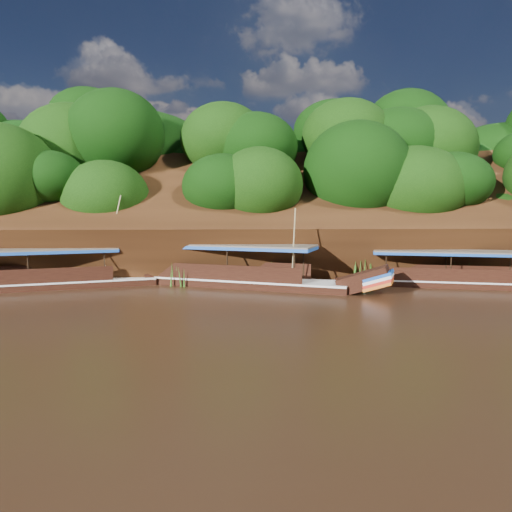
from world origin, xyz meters
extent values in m
plane|color=black|center=(0.00, 0.00, 0.00)|extent=(160.00, 160.00, 0.00)
cube|color=black|center=(0.00, 16.00, 3.50)|extent=(120.00, 16.12, 13.64)
cube|color=black|center=(0.00, 26.00, 0.00)|extent=(120.00, 24.00, 12.00)
ellipsoid|color=#11420B|center=(-6.00, 15.00, 3.50)|extent=(18.00, 8.00, 6.40)
ellipsoid|color=#11420B|center=(0.00, 23.00, 9.20)|extent=(24.00, 11.00, 8.40)
cube|color=black|center=(12.96, 7.66, 0.00)|extent=(12.26, 5.18, 0.85)
cube|color=silver|center=(12.96, 7.66, 0.41)|extent=(12.27, 5.24, 0.09)
cube|color=brown|center=(12.23, 7.86, 2.28)|extent=(9.80, 4.79, 0.11)
cube|color=#194CA8|center=(12.23, 7.86, 2.17)|extent=(9.80, 4.79, 0.17)
cube|color=black|center=(-0.88, 8.48, 0.00)|extent=(13.31, 7.45, 1.01)
cube|color=silver|center=(-0.88, 8.48, 0.48)|extent=(13.34, 7.51, 0.11)
cube|color=black|center=(6.07, 5.57, 0.78)|extent=(3.64, 2.93, 1.89)
cube|color=#194CA8|center=(6.85, 5.24, 1.12)|extent=(2.26, 2.41, 0.69)
cube|color=red|center=(6.85, 5.24, 0.74)|extent=(2.26, 2.41, 0.69)
cube|color=brown|center=(-1.66, 8.81, 2.69)|extent=(10.77, 6.66, 0.13)
cube|color=#194CA8|center=(-1.66, 8.81, 2.56)|extent=(10.77, 6.66, 0.20)
cylinder|color=tan|center=(1.95, 6.57, 2.83)|extent=(0.13, 1.25, 4.53)
cube|color=black|center=(-13.64, 8.55, 0.00)|extent=(13.74, 6.07, 0.93)
cube|color=silver|center=(-13.64, 8.55, 0.44)|extent=(13.76, 6.13, 0.10)
cube|color=black|center=(-6.28, 10.73, 0.72)|extent=(3.56, 2.55, 1.83)
cube|color=#194CA8|center=(-5.46, 10.97, 1.03)|extent=(2.11, 2.18, 0.68)
cube|color=red|center=(-5.46, 10.97, 0.68)|extent=(2.11, 2.18, 0.68)
cube|color=brown|center=(-14.46, 8.30, 2.49)|extent=(11.00, 5.55, 0.12)
cube|color=#194CA8|center=(-14.46, 8.30, 2.37)|extent=(11.00, 5.55, 0.19)
cylinder|color=tan|center=(-9.61, 9.53, 3.23)|extent=(1.22, 0.97, 5.37)
cone|color=#306719|center=(-11.86, 9.98, 0.93)|extent=(1.50, 1.50, 1.87)
cone|color=#306719|center=(-5.15, 8.81, 0.73)|extent=(1.50, 1.50, 1.46)
cone|color=#306719|center=(1.34, 9.55, 0.90)|extent=(1.50, 1.50, 1.80)
cone|color=#306719|center=(6.94, 9.55, 1.01)|extent=(1.50, 1.50, 2.01)
cone|color=#306719|center=(13.66, 9.13, 0.79)|extent=(1.50, 1.50, 1.58)
camera|label=1|loc=(-2.06, -23.45, 5.18)|focal=35.00mm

